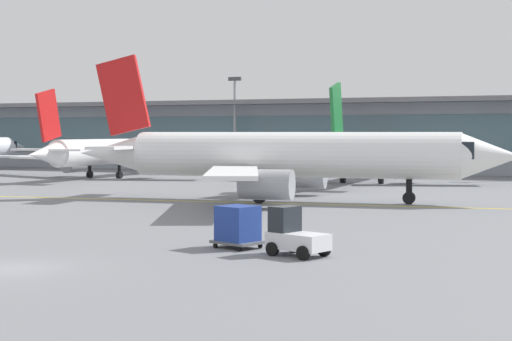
# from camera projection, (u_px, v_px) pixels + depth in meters

# --- Properties ---
(ground_plane) EXTENTS (400.00, 400.00, 0.00)m
(ground_plane) POSITION_uv_depth(u_px,v_px,m) (13.00, 269.00, 31.45)
(ground_plane) COLOR slate
(taxiway_centreline_stripe) EXTENTS (109.42, 11.99, 0.01)m
(taxiway_centreline_stripe) POSITION_uv_depth(u_px,v_px,m) (284.00, 203.00, 60.12)
(taxiway_centreline_stripe) COLOR yellow
(taxiway_centreline_stripe) RESTS_ON ground_plane
(terminal_concourse) EXTENTS (195.81, 11.00, 9.60)m
(terminal_concourse) POSITION_uv_depth(u_px,v_px,m) (412.00, 135.00, 105.13)
(terminal_concourse) COLOR #8C939E
(terminal_concourse) RESTS_ON ground_plane
(gate_airplane_1) EXTENTS (27.56, 29.54, 9.81)m
(gate_airplane_1) POSITION_uv_depth(u_px,v_px,m) (111.00, 152.00, 94.20)
(gate_airplane_1) COLOR white
(gate_airplane_1) RESTS_ON ground_plane
(gate_airplane_2) EXTENTS (27.76, 29.81, 9.89)m
(gate_airplane_2) POSITION_uv_depth(u_px,v_px,m) (365.00, 154.00, 84.90)
(gate_airplane_2) COLOR white
(gate_airplane_2) RESTS_ON ground_plane
(taxiing_regional_jet) EXTENTS (34.86, 32.23, 11.54)m
(taxiing_regional_jet) POSITION_uv_depth(u_px,v_px,m) (288.00, 156.00, 61.93)
(taxiing_regional_jet) COLOR white
(taxiing_regional_jet) RESTS_ON ground_plane
(baggage_tug) EXTENTS (2.93, 2.33, 2.10)m
(baggage_tug) POSITION_uv_depth(u_px,v_px,m) (294.00, 235.00, 34.71)
(baggage_tug) COLOR silver
(baggage_tug) RESTS_ON ground_plane
(cargo_dolly_lead) EXTENTS (2.53, 2.24, 1.94)m
(cargo_dolly_lead) POSITION_uv_depth(u_px,v_px,m) (238.00, 225.00, 36.96)
(cargo_dolly_lead) COLOR #595B60
(cargo_dolly_lead) RESTS_ON ground_plane
(apron_light_mast_1) EXTENTS (1.80, 0.36, 12.65)m
(apron_light_mast_1) POSITION_uv_depth(u_px,v_px,m) (235.00, 119.00, 107.99)
(apron_light_mast_1) COLOR gray
(apron_light_mast_1) RESTS_ON ground_plane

